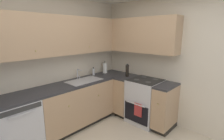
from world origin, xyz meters
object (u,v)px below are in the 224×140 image
object	(u,v)px
oven_range	(145,101)
oil_bottle	(127,71)
dishwasher	(17,127)
paper_towel_roll	(105,68)
soap_bottle	(94,72)

from	to	relation	value
oven_range	oil_bottle	bearing A→B (deg)	92.22
dishwasher	oil_bottle	bearing A→B (deg)	-11.75
paper_towel_roll	oil_bottle	xyz separation A→B (m)	(0.09, -0.61, 0.01)
dishwasher	oil_bottle	world-z (taller)	oil_bottle
dishwasher	soap_bottle	size ratio (longest dim) A/B	4.64
paper_towel_roll	dishwasher	bearing A→B (deg)	-175.61
oil_bottle	soap_bottle	bearing A→B (deg)	124.52
soap_bottle	dishwasher	bearing A→B (deg)	-174.08
soap_bottle	paper_towel_roll	world-z (taller)	paper_towel_roll
dishwasher	soap_bottle	distance (m)	1.84
soap_bottle	paper_towel_roll	xyz separation A→B (m)	(0.35, -0.02, 0.04)
dishwasher	soap_bottle	world-z (taller)	soap_bottle
dishwasher	oven_range	size ratio (longest dim) A/B	0.83
dishwasher	oil_bottle	xyz separation A→B (m)	(2.18, -0.45, 0.61)
paper_towel_roll	soap_bottle	bearing A→B (deg)	176.72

